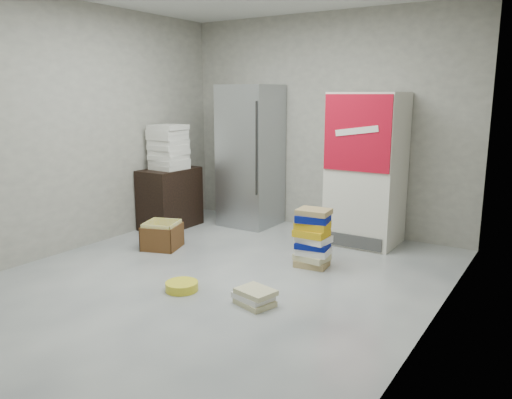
{
  "coord_description": "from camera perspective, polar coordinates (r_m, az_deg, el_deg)",
  "views": [
    {
      "loc": [
        2.81,
        -3.53,
        1.77
      ],
      "look_at": [
        0.1,
        0.7,
        0.71
      ],
      "focal_mm": 35.0,
      "sensor_mm": 36.0,
      "label": 1
    }
  ],
  "objects": [
    {
      "name": "bucket_lid",
      "position": [
        4.71,
        -8.48,
        -9.78
      ],
      "size": [
        0.34,
        0.34,
        0.08
      ],
      "primitive_type": "cylinder",
      "rotation": [
        0.0,
        0.0,
        -0.15
      ],
      "color": "yellow",
      "rests_on": "ground"
    },
    {
      "name": "room_shell",
      "position": [
        4.51,
        -6.03,
        12.18
      ],
      "size": [
        4.04,
        5.04,
        2.82
      ],
      "color": "#AAA699",
      "rests_on": "ground"
    },
    {
      "name": "ground",
      "position": [
        4.85,
        -5.57,
        -9.59
      ],
      "size": [
        5.0,
        5.0,
        0.0
      ],
      "primitive_type": "plane",
      "color": "silver",
      "rests_on": "ground"
    },
    {
      "name": "coke_cooler",
      "position": [
        6.08,
        12.51,
        3.42
      ],
      "size": [
        0.8,
        0.73,
        1.8
      ],
      "color": "silver",
      "rests_on": "ground"
    },
    {
      "name": "wood_shelf",
      "position": [
        6.84,
        -9.8,
        0.16
      ],
      "size": [
        0.5,
        0.8,
        0.8
      ],
      "primitive_type": "cube",
      "color": "black",
      "rests_on": "ground"
    },
    {
      "name": "steel_fridge",
      "position": [
        6.82,
        -0.6,
        4.98
      ],
      "size": [
        0.7,
        0.72,
        1.9
      ],
      "color": "#ABAFB4",
      "rests_on": "ground"
    },
    {
      "name": "supply_box_stack",
      "position": [
        6.73,
        -9.97,
        5.93
      ],
      "size": [
        0.44,
        0.44,
        0.58
      ],
      "color": "white",
      "rests_on": "wood_shelf"
    },
    {
      "name": "cardboard_box",
      "position": [
        5.97,
        -10.67,
        -4.26
      ],
      "size": [
        0.5,
        0.5,
        0.32
      ],
      "rotation": [
        0.0,
        0.0,
        0.33
      ],
      "color": "yellow",
      "rests_on": "ground"
    },
    {
      "name": "phonebook_stack_side",
      "position": [
        4.36,
        -0.17,
        -11.05
      ],
      "size": [
        0.39,
        0.33,
        0.14
      ],
      "rotation": [
        0.0,
        0.0,
        -0.23
      ],
      "color": "#C9C08F",
      "rests_on": "ground"
    },
    {
      "name": "phonebook_stack_main",
      "position": [
        5.23,
        6.5,
        -4.4
      ],
      "size": [
        0.38,
        0.32,
        0.62
      ],
      "rotation": [
        0.0,
        0.0,
        0.05
      ],
      "color": "#A28A57",
      "rests_on": "ground"
    }
  ]
}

